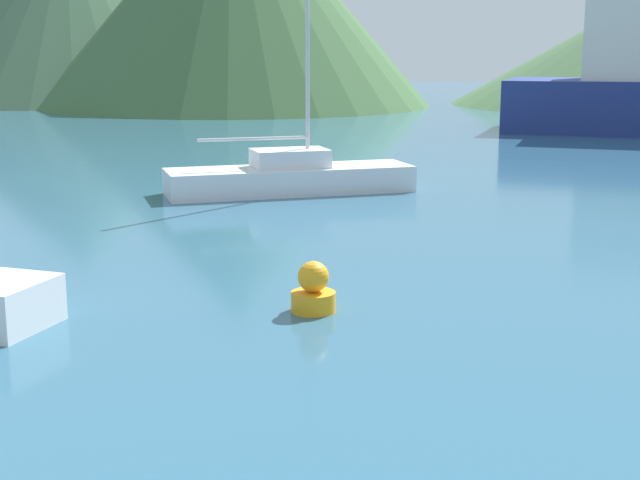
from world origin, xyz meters
The scene contains 3 objects.
sailboat_inner centered at (-3.30, 26.21, 0.51)m, with size 7.67×5.00×8.08m.
buoy_marker centered at (-0.78, 13.85, 0.36)m, with size 0.75×0.75×0.87m.
hill_west centered at (-30.84, 75.01, 7.61)m, with size 31.45×31.45×15.21m.
Camera 1 is at (1.30, -0.40, 4.34)m, focal length 50.00 mm.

